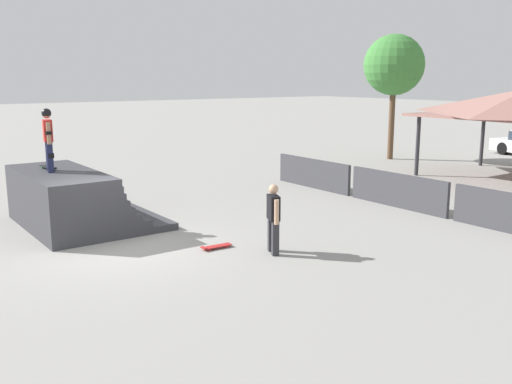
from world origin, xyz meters
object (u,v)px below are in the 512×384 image
bystander_walking (273,215)px  tree_far_back (394,66)px  skater_on_deck (48,136)px  skateboard_on_deck (48,167)px  skateboard_on_ground (215,246)px

bystander_walking → tree_far_back: tree_far_back is taller
skater_on_deck → bystander_walking: (5.25, 3.37, -1.58)m
skateboard_on_deck → bystander_walking: bearing=27.5°
skateboard_on_deck → bystander_walking: size_ratio=0.54×
skateboard_on_deck → skateboard_on_ground: 5.40m
skateboard_on_deck → skateboard_on_ground: skateboard_on_deck is taller
skateboard_on_deck → skater_on_deck: bearing=-11.2°
bystander_walking → skateboard_on_ground: (-1.05, -0.90, -0.83)m
bystander_walking → tree_far_back: (-8.81, 14.03, 3.62)m
skateboard_on_ground → tree_far_back: size_ratio=0.13×
skater_on_deck → skateboard_on_ground: (4.19, 2.46, -2.41)m
bystander_walking → tree_far_back: 16.96m
skateboard_on_deck → tree_far_back: tree_far_back is taller
bystander_walking → skateboard_on_ground: 1.62m
skateboard_on_ground → tree_far_back: bearing=-149.6°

